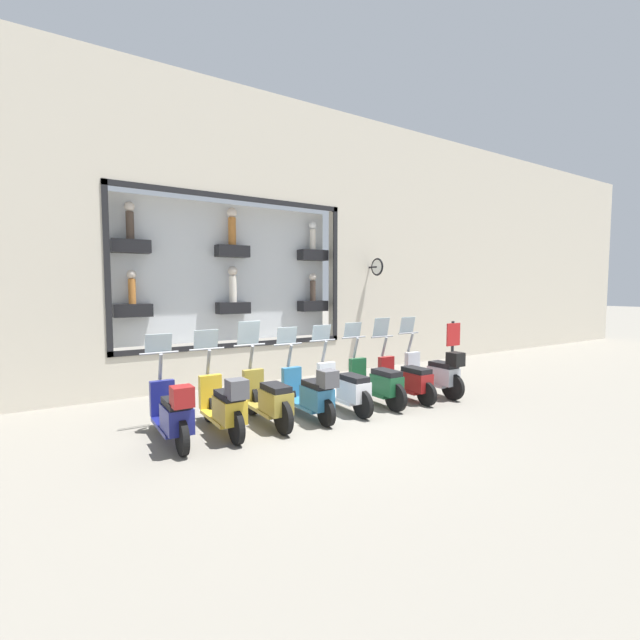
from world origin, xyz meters
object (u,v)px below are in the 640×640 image
Objects in this scene: scooter_white_3 at (345,388)px; scooter_teal_4 at (311,393)px; scooter_silver_0 at (435,373)px; scooter_navy_7 at (173,413)px; scooter_green_2 at (377,383)px; scooter_red_1 at (407,379)px; shop_sign_post at (453,350)px; scooter_olive_5 at (268,399)px; scooter_yellow_6 at (225,405)px.

scooter_white_3 is 0.79m from scooter_teal_4.
scooter_silver_0 is at bearing -89.73° from scooter_teal_4.
scooter_navy_7 is (0.01, 2.36, 0.01)m from scooter_teal_4.
scooter_navy_7 is at bearing 90.94° from scooter_green_2.
scooter_red_1 is at bearing -89.26° from scooter_navy_7.
scooter_navy_7 is 6.79m from shop_sign_post.
scooter_silver_0 reaches higher than scooter_navy_7.
scooter_red_1 is 1.00× the size of scooter_teal_4.
scooter_olive_5 is (0.00, 2.36, 0.01)m from scooter_green_2.
scooter_white_3 is (-0.00, 0.79, -0.01)m from scooter_green_2.
scooter_green_2 reaches higher than scooter_navy_7.
scooter_olive_5 reaches higher than scooter_teal_4.
scooter_yellow_6 is 1.19× the size of shop_sign_post.
scooter_red_1 is 1.00× the size of scooter_yellow_6.
scooter_green_2 is 1.58m from scooter_teal_4.
scooter_yellow_6 reaches higher than scooter_teal_4.
scooter_green_2 is 2.36m from scooter_olive_5.
scooter_yellow_6 is at bearing 91.14° from scooter_green_2.
scooter_red_1 is 1.57m from scooter_white_3.
scooter_white_3 is at bearing -88.56° from scooter_yellow_6.
scooter_olive_5 is at bearing -85.18° from scooter_yellow_6.
scooter_red_1 is 1.00× the size of scooter_navy_7.
scooter_red_1 is at bearing -90.01° from scooter_white_3.
scooter_white_3 is at bearing 88.72° from scooter_silver_0.
scooter_teal_4 is (-0.07, 1.57, 0.02)m from scooter_green_2.
shop_sign_post is at bearing -79.09° from scooter_green_2.
scooter_teal_4 is (-0.07, 0.79, 0.03)m from scooter_white_3.
shop_sign_post is at bearing -81.38° from scooter_white_3.
scooter_white_3 is 1.57m from scooter_olive_5.
scooter_white_3 is at bearing 98.62° from shop_sign_post.
scooter_red_1 reaches higher than scooter_white_3.
scooter_silver_0 is 1.00× the size of scooter_navy_7.
scooter_green_2 is 1.19× the size of shop_sign_post.
scooter_red_1 is at bearing -90.13° from scooter_olive_5.
scooter_teal_4 is 0.99× the size of scooter_olive_5.
scooter_navy_7 is (-0.01, 5.51, -0.02)m from scooter_silver_0.
scooter_olive_5 is 1.58m from scooter_navy_7.
scooter_olive_5 is at bearing 89.91° from scooter_green_2.
scooter_green_2 is 1.00× the size of scooter_yellow_6.
scooter_white_3 is (0.05, 2.36, -0.06)m from scooter_silver_0.
scooter_yellow_6 is (-0.07, 0.79, 0.03)m from scooter_olive_5.
scooter_red_1 is at bearing 86.18° from scooter_silver_0.
scooter_olive_5 reaches higher than shop_sign_post.
scooter_yellow_6 reaches higher than scooter_navy_7.
scooter_white_3 is at bearing -90.25° from scooter_olive_5.
scooter_silver_0 reaches higher than shop_sign_post.
scooter_green_2 is at bearing -88.86° from scooter_yellow_6.
scooter_olive_5 reaches higher than scooter_green_2.
scooter_teal_4 is at bearing 91.64° from scooter_red_1.
scooter_olive_5 reaches higher than scooter_yellow_6.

